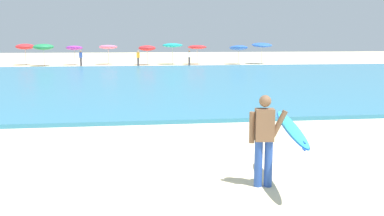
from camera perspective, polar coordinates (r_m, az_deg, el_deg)
The scene contains 15 objects.
ground_plane at distance 7.37m, azimuth -13.73°, elevation -12.52°, with size 160.00×160.00×0.00m, color beige.
sea at distance 27.19m, azimuth -9.45°, elevation 3.77°, with size 120.00×28.00×0.14m, color teal.
surfer_with_board at distance 7.74m, azimuth 11.52°, elevation -3.44°, with size 1.07×2.34×1.73m.
beach_umbrella_0 at distance 47.26m, azimuth -22.10°, elevation 7.88°, with size 1.90×1.92×2.28m.
beach_umbrella_1 at distance 44.93m, azimuth -19.87°, elevation 7.96°, with size 2.06×2.08×2.30m.
beach_umbrella_2 at distance 45.65m, azimuth -15.97°, elevation 8.00°, with size 1.74×1.77×2.12m.
beach_umbrella_3 at distance 46.16m, azimuth -11.53°, elevation 8.27°, with size 2.00×2.02×2.17m.
beach_umbrella_4 at distance 44.44m, azimuth -6.24°, elevation 8.24°, with size 1.82×1.82×2.07m.
beach_umbrella_5 at distance 45.32m, azimuth -2.72°, elevation 8.65°, with size 2.19×2.20×2.29m.
beach_umbrella_6 at distance 45.40m, azimuth 0.72°, elevation 8.42°, with size 2.07×2.08×2.11m.
beach_umbrella_7 at distance 45.77m, azimuth 6.46°, elevation 8.27°, with size 2.04×2.07×2.14m.
beach_umbrella_8 at distance 46.88m, azimuth 9.65°, elevation 8.57°, with size 2.23×2.27×2.42m.
beachgoer_near_row_left at distance 43.69m, azimuth -0.37°, elevation 7.04°, with size 0.32×0.20×1.58m.
beachgoer_near_row_mid at distance 43.00m, azimuth -7.46°, elevation 6.92°, with size 0.32×0.20×1.58m.
beachgoer_near_row_right at distance 44.01m, azimuth -15.13°, elevation 6.73°, with size 0.32×0.20×1.58m.
Camera 1 is at (0.79, -6.80, 2.73)m, focal length 38.54 mm.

